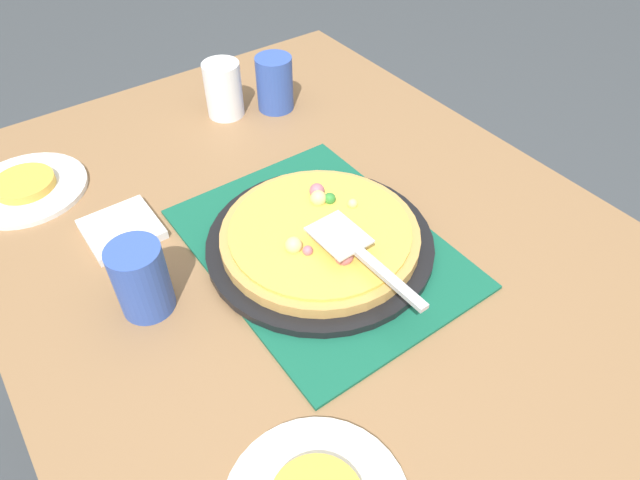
% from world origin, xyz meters
% --- Properties ---
extents(ground_plane, '(8.00, 8.00, 0.00)m').
position_xyz_m(ground_plane, '(0.00, 0.00, 0.00)').
color(ground_plane, '#3D4247').
extents(dining_table, '(1.40, 1.00, 0.75)m').
position_xyz_m(dining_table, '(0.00, 0.00, 0.64)').
color(dining_table, olive).
rests_on(dining_table, ground_plane).
extents(placemat, '(0.48, 0.36, 0.01)m').
position_xyz_m(placemat, '(0.00, 0.00, 0.75)').
color(placemat, '#145B42').
rests_on(placemat, dining_table).
extents(pizza_pan, '(0.38, 0.38, 0.01)m').
position_xyz_m(pizza_pan, '(0.00, 0.00, 0.76)').
color(pizza_pan, black).
rests_on(pizza_pan, placemat).
extents(pizza, '(0.33, 0.33, 0.05)m').
position_xyz_m(pizza, '(-0.00, 0.00, 0.78)').
color(pizza, tan).
rests_on(pizza, pizza_pan).
extents(plate_far_right, '(0.22, 0.22, 0.01)m').
position_xyz_m(plate_far_right, '(-0.45, -0.36, 0.76)').
color(plate_far_right, white).
rests_on(plate_far_right, dining_table).
extents(served_slice_right, '(0.11, 0.11, 0.02)m').
position_xyz_m(served_slice_right, '(-0.45, -0.36, 0.77)').
color(served_slice_right, gold).
rests_on(served_slice_right, plate_far_right).
extents(cup_near, '(0.08, 0.08, 0.12)m').
position_xyz_m(cup_near, '(-0.05, -0.28, 0.81)').
color(cup_near, '#3351AD').
rests_on(cup_near, dining_table).
extents(cup_far, '(0.08, 0.08, 0.12)m').
position_xyz_m(cup_far, '(-0.47, 0.08, 0.81)').
color(cup_far, white).
rests_on(cup_far, dining_table).
extents(cup_corner, '(0.08, 0.08, 0.12)m').
position_xyz_m(cup_corner, '(-0.42, 0.18, 0.81)').
color(cup_corner, '#3351AD').
rests_on(cup_corner, dining_table).
extents(pizza_server, '(0.23, 0.07, 0.01)m').
position_xyz_m(pizza_server, '(0.10, 0.00, 0.82)').
color(pizza_server, silver).
rests_on(pizza_server, pizza).
extents(napkin_stack, '(0.12, 0.12, 0.02)m').
position_xyz_m(napkin_stack, '(-0.23, -0.26, 0.76)').
color(napkin_stack, white).
rests_on(napkin_stack, dining_table).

